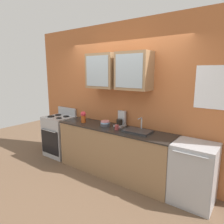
{
  "coord_description": "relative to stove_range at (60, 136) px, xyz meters",
  "views": [
    {
      "loc": [
        2.13,
        -2.94,
        1.94
      ],
      "look_at": [
        -0.03,
        0.0,
        1.21
      ],
      "focal_mm": 32.51,
      "sensor_mm": 36.0,
      "label": 1
    }
  ],
  "objects": [
    {
      "name": "dishwasher",
      "position": [
        3.02,
        -0.0,
        -0.01
      ],
      "size": [
        0.61,
        0.58,
        0.92
      ],
      "color": "#ADAFB5",
      "rests_on": "ground_plane"
    },
    {
      "name": "back_wall_unit",
      "position": [
        1.56,
        0.31,
        1.04
      ],
      "size": [
        4.57,
        0.44,
        2.84
      ],
      "color": "#B76638",
      "rests_on": "ground_plane"
    },
    {
      "name": "cup_near_sink",
      "position": [
        1.69,
        -0.08,
        0.5
      ],
      "size": [
        0.1,
        0.07,
        0.09
      ],
      "color": "#993838",
      "rests_on": "counter"
    },
    {
      "name": "stove_range",
      "position": [
        0.0,
        0.0,
        0.0
      ],
      "size": [
        0.63,
        0.6,
        1.1
      ],
      "color": "#ADAFB5",
      "rests_on": "ground_plane"
    },
    {
      "name": "bowl_stack",
      "position": [
        1.36,
        0.01,
        0.5
      ],
      "size": [
        0.18,
        0.18,
        0.1
      ],
      "color": "#4C4C54",
      "rests_on": "counter"
    },
    {
      "name": "counter",
      "position": [
        1.55,
        0.0,
        -0.01
      ],
      "size": [
        2.34,
        0.59,
        0.92
      ],
      "color": "#93704C",
      "rests_on": "ground_plane"
    },
    {
      "name": "vase",
      "position": [
        0.84,
        -0.05,
        0.58
      ],
      "size": [
        0.11,
        0.11,
        0.23
      ],
      "color": "#BF4C19",
      "rests_on": "counter"
    },
    {
      "name": "ground_plane",
      "position": [
        1.55,
        0.0,
        -0.47
      ],
      "size": [
        10.0,
        10.0,
        0.0
      ],
      "primitive_type": "plane",
      "color": "brown"
    },
    {
      "name": "sink_faucet",
      "position": [
        2.05,
        0.03,
        0.47
      ],
      "size": [
        0.47,
        0.31,
        0.24
      ],
      "color": "#2D2D30",
      "rests_on": "counter"
    },
    {
      "name": "coffee_maker",
      "position": [
        1.6,
        0.18,
        0.56
      ],
      "size": [
        0.17,
        0.2,
        0.29
      ],
      "color": "#B7B7BC",
      "rests_on": "counter"
    }
  ]
}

